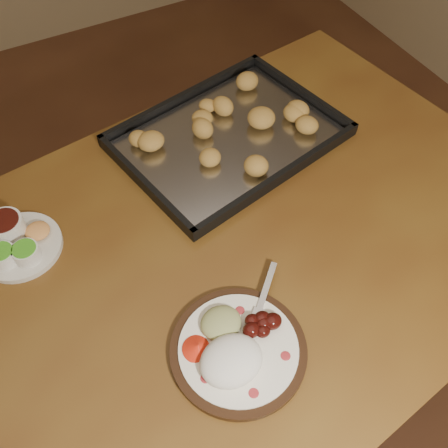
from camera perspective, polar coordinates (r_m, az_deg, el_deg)
ground at (r=1.70m, az=-11.55°, el=-17.23°), size 4.00×4.00×0.00m
dining_table at (r=1.07m, az=-2.72°, el=-6.98°), size 1.61×1.11×0.75m
dinner_plate at (r=0.88m, az=1.31°, el=-14.05°), size 0.27×0.24×0.05m
condiment_saucer at (r=1.07m, az=-22.71°, el=-1.86°), size 0.17×0.17×0.06m
baking_tray at (r=1.19m, az=0.50°, el=10.12°), size 0.56×0.46×0.05m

